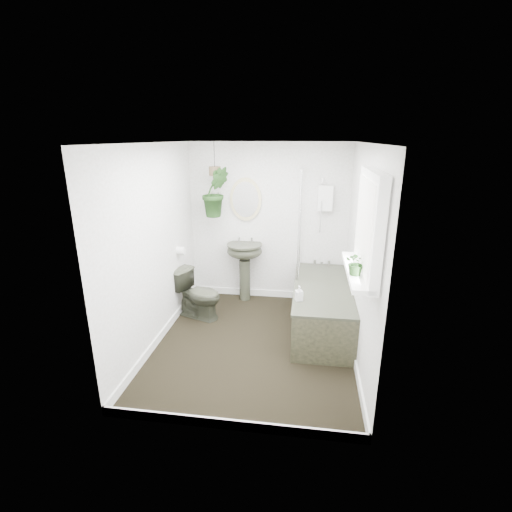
# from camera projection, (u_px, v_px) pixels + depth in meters

# --- Properties ---
(floor) EXTENTS (2.30, 2.80, 0.02)m
(floor) POSITION_uv_depth(u_px,v_px,m) (254.00, 344.00, 4.45)
(floor) COLOR black
(floor) RESTS_ON ground
(ceiling) EXTENTS (2.30, 2.80, 0.02)m
(ceiling) POSITION_uv_depth(u_px,v_px,m) (254.00, 142.00, 3.73)
(ceiling) COLOR white
(ceiling) RESTS_ON ground
(wall_back) EXTENTS (2.30, 0.02, 2.30)m
(wall_back) POSITION_uv_depth(u_px,v_px,m) (268.00, 223.00, 5.42)
(wall_back) COLOR white
(wall_back) RESTS_ON ground
(wall_front) EXTENTS (2.30, 0.02, 2.30)m
(wall_front) POSITION_uv_depth(u_px,v_px,m) (227.00, 307.00, 2.76)
(wall_front) COLOR white
(wall_front) RESTS_ON ground
(wall_left) EXTENTS (0.02, 2.80, 2.30)m
(wall_left) POSITION_uv_depth(u_px,v_px,m) (154.00, 247.00, 4.25)
(wall_left) COLOR white
(wall_left) RESTS_ON ground
(wall_right) EXTENTS (0.02, 2.80, 2.30)m
(wall_right) POSITION_uv_depth(u_px,v_px,m) (362.00, 256.00, 3.94)
(wall_right) COLOR white
(wall_right) RESTS_ON ground
(skirting) EXTENTS (2.30, 2.80, 0.10)m
(skirting) POSITION_uv_depth(u_px,v_px,m) (254.00, 339.00, 4.43)
(skirting) COLOR white
(skirting) RESTS_ON floor
(bathtub) EXTENTS (0.72, 1.72, 0.58)m
(bathtub) POSITION_uv_depth(u_px,v_px,m) (322.00, 307.00, 4.72)
(bathtub) COLOR #333629
(bathtub) RESTS_ON floor
(bath_screen) EXTENTS (0.04, 0.72, 1.40)m
(bath_screen) POSITION_uv_depth(u_px,v_px,m) (300.00, 222.00, 4.92)
(bath_screen) COLOR silver
(bath_screen) RESTS_ON bathtub
(shower_box) EXTENTS (0.20, 0.10, 0.35)m
(shower_box) POSITION_uv_depth(u_px,v_px,m) (325.00, 198.00, 5.12)
(shower_box) COLOR white
(shower_box) RESTS_ON wall_back
(oval_mirror) EXTENTS (0.46, 0.03, 0.62)m
(oval_mirror) POSITION_uv_depth(u_px,v_px,m) (246.00, 199.00, 5.32)
(oval_mirror) COLOR #C6B988
(oval_mirror) RESTS_ON wall_back
(wall_sconce) EXTENTS (0.04, 0.04, 0.22)m
(wall_sconce) POSITION_uv_depth(u_px,v_px,m) (218.00, 206.00, 5.39)
(wall_sconce) COLOR black
(wall_sconce) RESTS_ON wall_back
(toilet_roll_holder) EXTENTS (0.11, 0.11, 0.11)m
(toilet_roll_holder) POSITION_uv_depth(u_px,v_px,m) (181.00, 251.00, 4.97)
(toilet_roll_holder) COLOR white
(toilet_roll_holder) RESTS_ON wall_left
(window_recess) EXTENTS (0.08, 1.00, 0.90)m
(window_recess) POSITION_uv_depth(u_px,v_px,m) (369.00, 225.00, 3.13)
(window_recess) COLOR white
(window_recess) RESTS_ON wall_right
(window_sill) EXTENTS (0.18, 1.00, 0.04)m
(window_sill) POSITION_uv_depth(u_px,v_px,m) (357.00, 271.00, 3.27)
(window_sill) COLOR white
(window_sill) RESTS_ON wall_right
(window_blinds) EXTENTS (0.01, 0.86, 0.76)m
(window_blinds) POSITION_uv_depth(u_px,v_px,m) (364.00, 224.00, 3.14)
(window_blinds) COLOR white
(window_blinds) RESTS_ON wall_right
(toilet) EXTENTS (0.74, 0.56, 0.66)m
(toilet) POSITION_uv_depth(u_px,v_px,m) (198.00, 294.00, 5.01)
(toilet) COLOR #333629
(toilet) RESTS_ON floor
(pedestal_sink) EXTENTS (0.54, 0.46, 0.88)m
(pedestal_sink) POSITION_uv_depth(u_px,v_px,m) (245.00, 272.00, 5.52)
(pedestal_sink) COLOR #333629
(pedestal_sink) RESTS_ON floor
(sill_plant) EXTENTS (0.20, 0.17, 0.21)m
(sill_plant) POSITION_uv_depth(u_px,v_px,m) (357.00, 263.00, 3.09)
(sill_plant) COLOR black
(sill_plant) RESTS_ON window_sill
(hanging_plant) EXTENTS (0.47, 0.43, 0.69)m
(hanging_plant) POSITION_uv_depth(u_px,v_px,m) (216.00, 192.00, 5.09)
(hanging_plant) COLOR black
(hanging_plant) RESTS_ON ceiling
(soap_bottle) EXTENTS (0.10, 0.10, 0.17)m
(soap_bottle) POSITION_uv_depth(u_px,v_px,m) (299.00, 293.00, 4.20)
(soap_bottle) COLOR black
(soap_bottle) RESTS_ON bathtub
(hanging_pot) EXTENTS (0.16, 0.16, 0.12)m
(hanging_pot) POSITION_uv_depth(u_px,v_px,m) (215.00, 171.00, 5.00)
(hanging_pot) COLOR brown
(hanging_pot) RESTS_ON ceiling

